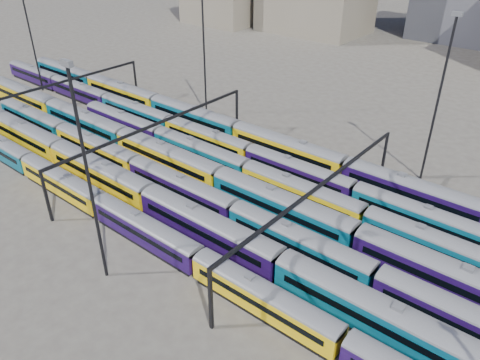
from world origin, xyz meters
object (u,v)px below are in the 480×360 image
Objects in this scene: rake_2 at (181,186)px; rake_1 at (149,196)px; mast_2 at (87,172)px; rake_0 at (145,228)px.

rake_1 is at bearing -103.26° from rake_2.
rake_2 is 3.94× the size of mast_2.
rake_1 is 5.14m from rake_2.
rake_0 is 0.98× the size of rake_1.
rake_0 is 13.54m from mast_2.
rake_2 reaches higher than rake_0.
rake_1 is 5.22× the size of mast_2.
rake_0 is at bearing 97.44° from mast_2.
rake_0 is 1.30× the size of rake_2.
rake_2 is (-3.76, 10.00, 0.20)m from rake_0.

